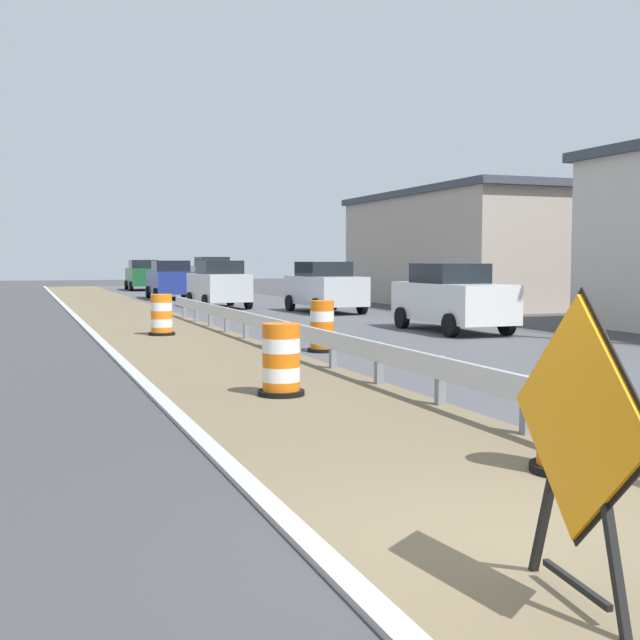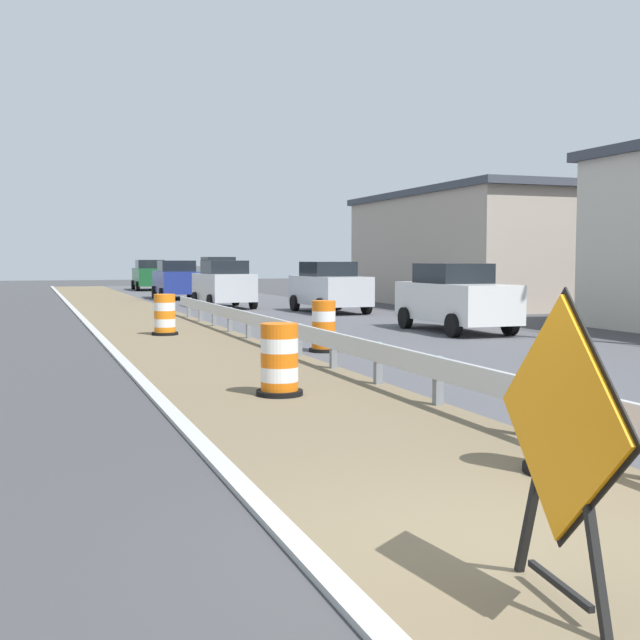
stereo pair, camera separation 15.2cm
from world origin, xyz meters
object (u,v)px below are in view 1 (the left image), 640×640
traffic_barrel_nearest (567,422)px  traffic_barrel_close (281,363)px  car_trailing_far_lane (170,280)px  car_mid_far_lane (213,275)px  traffic_barrel_mid (322,329)px  car_distant_a (325,287)px  traffic_barrel_far (162,317)px  car_trailing_near_lane (452,298)px  car_lead_far_lane (143,275)px  car_lead_near_lane (219,284)px  warning_sign_diamond (577,432)px

traffic_barrel_nearest → traffic_barrel_close: 5.34m
traffic_barrel_nearest → car_trailing_far_lane: size_ratio=0.24×
car_mid_far_lane → car_trailing_far_lane: size_ratio=0.93×
traffic_barrel_close → traffic_barrel_mid: bearing=63.2°
traffic_barrel_nearest → car_distant_a: car_distant_a is taller
traffic_barrel_far → car_trailing_far_lane: size_ratio=0.24×
car_mid_far_lane → traffic_barrel_far: bearing=-17.7°
traffic_barrel_mid → traffic_barrel_far: 5.92m
car_mid_far_lane → car_trailing_near_lane: bearing=-1.2°
car_lead_far_lane → car_trailing_near_lane: bearing=-172.5°
traffic_barrel_nearest → car_lead_far_lane: size_ratio=0.23×
car_lead_near_lane → car_trailing_far_lane: size_ratio=0.89×
car_trailing_near_lane → traffic_barrel_far: bearing=-102.1°
traffic_barrel_far → car_mid_far_lane: (7.63, 26.86, 0.60)m
car_mid_far_lane → car_distant_a: car_mid_far_lane is taller
traffic_barrel_close → car_trailing_near_lane: car_trailing_near_lane is taller
traffic_barrel_close → car_mid_far_lane: size_ratio=0.26×
car_trailing_near_lane → car_distant_a: car_distant_a is taller
traffic_barrel_close → car_lead_far_lane: (4.27, 43.65, 0.53)m
traffic_barrel_close → car_distant_a: (7.51, 17.80, 0.49)m
warning_sign_diamond → traffic_barrel_close: warning_sign_diamond is taller
car_lead_near_lane → car_distant_a: 5.46m
traffic_barrel_far → car_lead_far_lane: size_ratio=0.24×
traffic_barrel_far → car_mid_far_lane: 27.93m
traffic_barrel_close → car_lead_near_lane: (4.36, 22.26, 0.51)m
traffic_barrel_close → car_trailing_near_lane: (7.91, 8.68, 0.48)m
car_mid_far_lane → car_distant_a: bearing=-2.0°
warning_sign_diamond → car_lead_far_lane: 51.58m
traffic_barrel_nearest → traffic_barrel_far: traffic_barrel_far is taller
traffic_barrel_far → car_mid_far_lane: bearing=74.1°
warning_sign_diamond → traffic_barrel_mid: size_ratio=1.66×
traffic_barrel_close → traffic_barrel_far: (-0.05, 10.49, 0.01)m
car_lead_near_lane → car_mid_far_lane: bearing=-14.0°
car_distant_a → car_trailing_far_lane: bearing=-165.8°
traffic_barrel_far → traffic_barrel_close: bearing=-89.7°
traffic_barrel_close → car_mid_far_lane: (7.58, 37.34, 0.62)m
traffic_barrel_nearest → traffic_barrel_mid: traffic_barrel_mid is taller
traffic_barrel_mid → car_lead_far_lane: size_ratio=0.24×
car_lead_near_lane → car_trailing_near_lane: size_ratio=0.91×
car_lead_near_lane → car_distant_a: car_lead_near_lane is taller
traffic_barrel_far → car_mid_far_lane: car_mid_far_lane is taller
traffic_barrel_close → car_trailing_far_lane: 31.03m
car_lead_far_lane → car_mid_far_lane: (3.32, -6.30, 0.09)m
car_lead_near_lane → car_trailing_far_lane: (-0.55, 8.53, -0.00)m
car_lead_near_lane → car_lead_far_lane: car_lead_far_lane is taller
traffic_barrel_far → car_trailing_near_lane: 8.18m
traffic_barrel_close → car_trailing_far_lane: car_trailing_far_lane is taller
traffic_barrel_nearest → car_lead_near_lane: 27.64m
traffic_barrel_nearest → car_lead_near_lane: size_ratio=0.27×
traffic_barrel_nearest → car_lead_far_lane: (3.04, 48.85, 0.53)m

